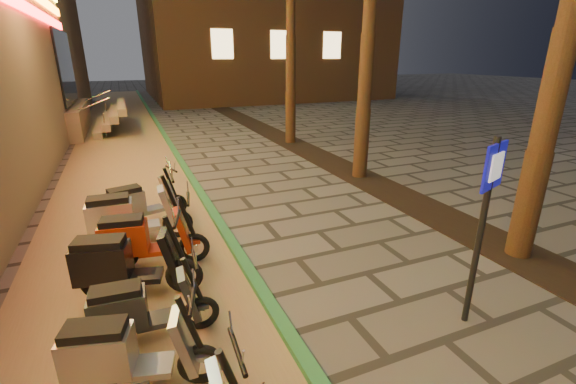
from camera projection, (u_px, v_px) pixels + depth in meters
name	position (u px, v px, depth m)	size (l,w,h in m)	color
parking_strip	(125.00, 173.00, 11.37)	(3.40, 60.00, 0.01)	#8C7251
green_curb	(183.00, 165.00, 11.98)	(0.18, 60.00, 0.10)	#2A703E
planting_strip	(405.00, 198.00, 9.31)	(1.20, 40.00, 0.02)	black
pedestrian_sign	(486.00, 209.00, 4.51)	(0.51, 0.21, 2.43)	black
scooter_6	(124.00, 354.00, 3.82)	(1.53, 0.76, 1.08)	black
scooter_7	(140.00, 310.00, 4.51)	(1.47, 0.51, 1.03)	black
scooter_8	(123.00, 264.00, 5.35)	(1.72, 0.85, 1.21)	black
scooter_9	(142.00, 239.00, 6.12)	(1.68, 0.71, 1.18)	black
scooter_10	(128.00, 217.00, 6.87)	(1.79, 0.63, 1.26)	black
scooter_11	(139.00, 203.00, 7.69)	(1.58, 0.80, 1.12)	black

